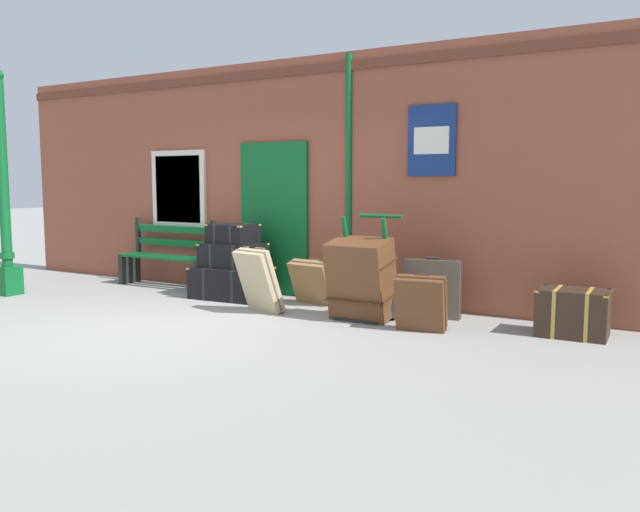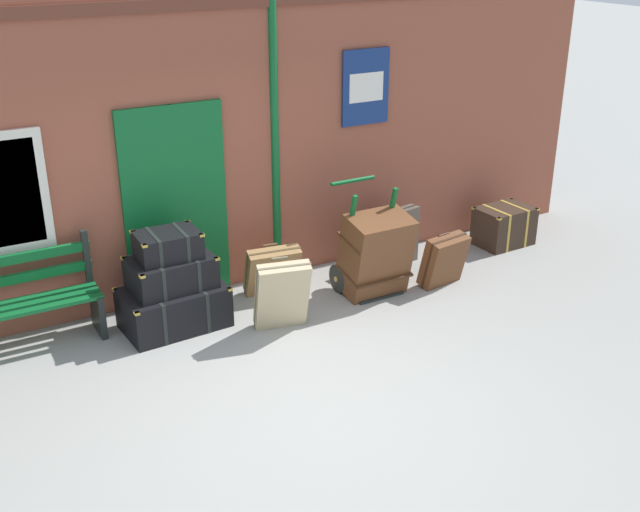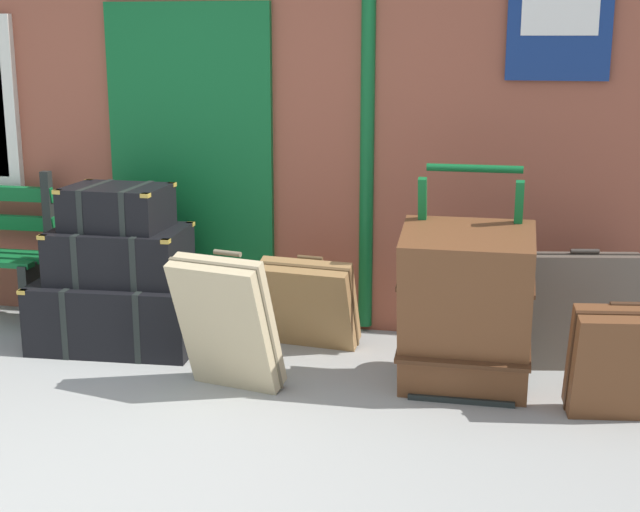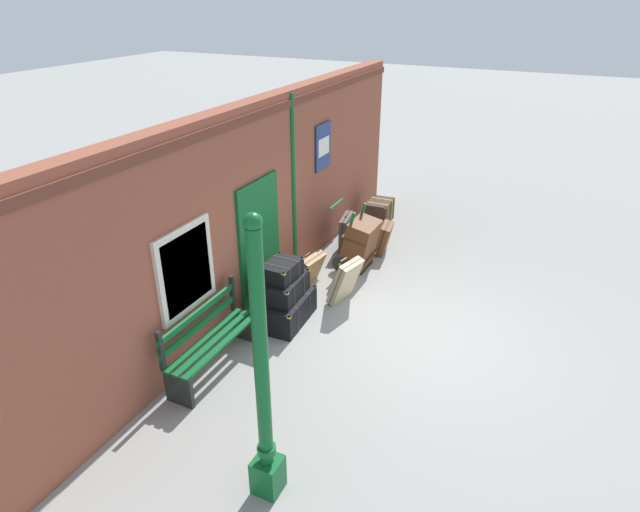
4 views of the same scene
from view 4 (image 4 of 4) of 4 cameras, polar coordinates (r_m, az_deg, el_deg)
name	(u,v)px [view 4 (image 4 of 4)]	position (r m, az deg, el deg)	size (l,w,h in m)	color
ground_plane	(409,333)	(8.26, 9.40, -8.03)	(60.00, 60.00, 0.00)	gray
brick_facade	(255,206)	(8.45, -6.89, 5.24)	(10.40, 0.35, 3.20)	brown
lamp_post	(264,401)	(5.25, -5.99, -14.96)	(0.28, 0.28, 3.06)	#0F5B28
platform_bench	(211,341)	(7.38, -11.49, -8.74)	(1.60, 0.43, 1.01)	#0F5B28
steamer_trunk_base	(285,309)	(8.35, -3.69, -5.57)	(1.05, 0.71, 0.43)	black
steamer_trunk_middle	(283,287)	(8.18, -3.91, -3.29)	(0.84, 0.60, 0.33)	black
steamer_trunk_top	(282,270)	(8.04, -4.07, -1.50)	(0.62, 0.46, 0.27)	black
porters_trolley	(351,252)	(9.94, 3.26, 0.41)	(0.71, 0.67, 1.18)	black
large_brown_trunk	(360,244)	(9.79, 4.25, 1.28)	(0.70, 0.60, 0.95)	brown
suitcase_beige	(346,233)	(10.57, 2.75, 2.49)	(0.66, 0.26, 0.72)	#51473D
suitcase_tan	(345,281)	(8.72, 2.66, -2.67)	(0.59, 0.50, 0.78)	tan
suitcase_cream	(383,238)	(10.49, 6.72, 1.90)	(0.55, 0.39, 0.61)	brown
suitcase_charcoal	(310,270)	(9.27, -1.11, -1.44)	(0.61, 0.42, 0.58)	olive
corner_trunk	(379,211)	(11.92, 6.29, 4.70)	(0.71, 0.52, 0.49)	#332319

